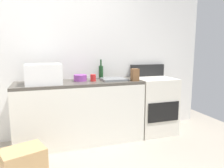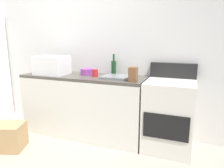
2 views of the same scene
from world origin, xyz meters
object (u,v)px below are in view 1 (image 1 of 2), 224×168
at_px(coffee_mug, 93,78).
at_px(cardboard_box_medium, 24,164).
at_px(stove_oven, 154,104).
at_px(microwave, 44,74).
at_px(knife_block, 135,75).
at_px(mixing_bowl, 80,78).
at_px(wine_bottle, 101,72).

relative_size(coffee_mug, cardboard_box_medium, 0.24).
distance_m(stove_oven, microwave, 1.80).
relative_size(microwave, knife_block, 2.56).
distance_m(microwave, cardboard_box_medium, 1.13).
bearing_deg(cardboard_box_medium, knife_block, 20.97).
bearing_deg(mixing_bowl, knife_block, -18.11).
distance_m(microwave, knife_block, 1.27).
relative_size(stove_oven, microwave, 2.39).
bearing_deg(microwave, knife_block, -4.64).
relative_size(coffee_mug, mixing_bowl, 0.53).
distance_m(coffee_mug, cardboard_box_medium, 1.42).
bearing_deg(microwave, mixing_bowl, 16.08).
bearing_deg(cardboard_box_medium, coffee_mug, 38.63).
xyz_separation_m(stove_oven, knife_block, (-0.43, -0.19, 0.52)).
bearing_deg(coffee_mug, mixing_bowl, 153.11).
bearing_deg(coffee_mug, cardboard_box_medium, -141.37).
xyz_separation_m(stove_oven, coffee_mug, (-1.02, -0.03, 0.48)).
bearing_deg(wine_bottle, microwave, -160.77).
distance_m(microwave, coffee_mug, 0.69).
bearing_deg(wine_bottle, knife_block, -44.94).
bearing_deg(coffee_mug, knife_block, -15.33).
height_order(microwave, cardboard_box_medium, microwave).
relative_size(stove_oven, mixing_bowl, 5.79).
height_order(knife_block, mixing_bowl, knife_block).
xyz_separation_m(stove_oven, cardboard_box_medium, (-1.95, -0.77, -0.30)).
xyz_separation_m(microwave, mixing_bowl, (0.51, 0.15, -0.09)).
height_order(stove_oven, cardboard_box_medium, stove_oven).
distance_m(knife_block, mixing_bowl, 0.80).
distance_m(coffee_mug, knife_block, 0.61).
bearing_deg(mixing_bowl, cardboard_box_medium, -132.34).
xyz_separation_m(stove_oven, microwave, (-1.70, -0.09, 0.57)).
relative_size(wine_bottle, knife_block, 1.67).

